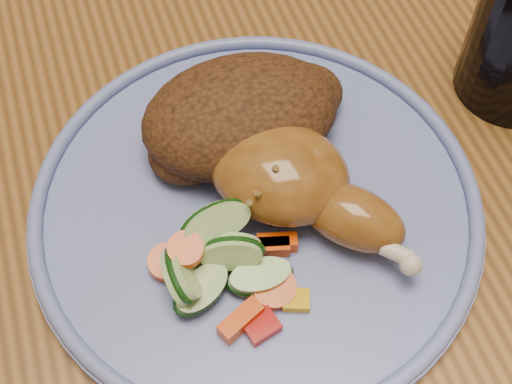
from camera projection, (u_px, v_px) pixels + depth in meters
dining_table at (245, 160)px, 0.61m from camera, size 0.90×1.40×0.75m
plate at (256, 209)px, 0.48m from camera, size 0.30×0.30×0.01m
plate_rim at (256, 200)px, 0.47m from camera, size 0.30×0.30×0.01m
chicken_leg at (296, 183)px, 0.45m from camera, size 0.13×0.15×0.05m
rice_pilaf at (244, 116)px, 0.48m from camera, size 0.15×0.10×0.06m
vegetable_pile at (218, 260)px, 0.43m from camera, size 0.10×0.10×0.05m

